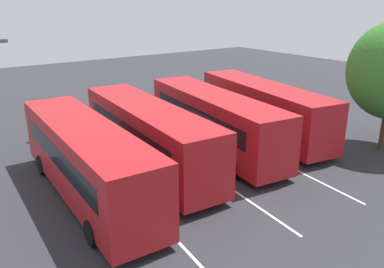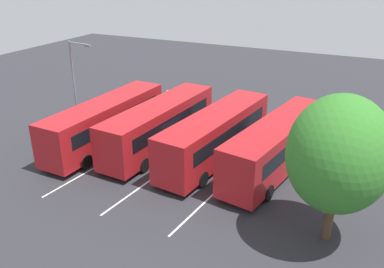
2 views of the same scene
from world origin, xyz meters
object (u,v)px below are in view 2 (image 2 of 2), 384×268
pedestrian (168,98)px  street_lamp (75,79)px  bus_center_left (216,134)px  bus_center_right (160,124)px  depot_tree (339,154)px  bus_far_right (106,121)px  bus_far_left (278,144)px

pedestrian → street_lamp: size_ratio=0.26×
bus_center_left → pedestrian: bearing=53.4°
bus_center_right → depot_tree: (-5.62, -12.53, 2.75)m
bus_center_right → bus_far_right: 3.98m
bus_far_left → depot_tree: 7.66m
bus_center_left → bus_far_right: size_ratio=1.01×
bus_center_right → pedestrian: size_ratio=6.39×
pedestrian → street_lamp: bearing=-38.3°
bus_center_right → pedestrian: bearing=29.3°
bus_center_right → bus_far_right: same height
pedestrian → street_lamp: 8.68m
street_lamp → depot_tree: size_ratio=0.95×
bus_far_left → street_lamp: 16.51m
bus_far_right → street_lamp: (1.86, 4.11, 2.22)m
bus_center_left → pedestrian: (7.50, 7.85, -0.75)m
depot_tree → street_lamp: bearing=73.0°
bus_center_right → pedestrian: 8.35m
street_lamp → depot_tree: (-6.25, -20.42, 0.53)m
bus_center_left → depot_tree: size_ratio=1.58×
bus_far_left → bus_far_right: size_ratio=1.01×
bus_center_left → street_lamp: street_lamp is taller
bus_center_right → bus_far_right: (-1.23, 3.78, 0.00)m
bus_center_left → pedestrian: size_ratio=6.43×
bus_center_right → street_lamp: bearing=89.6°
street_lamp → bus_far_left: bearing=5.4°
bus_far_right → pedestrian: 8.79m
bus_far_left → depot_tree: (-5.88, -4.06, 2.75)m
bus_center_right → depot_tree: bearing=-110.0°
bus_center_left → bus_center_right: 4.32m
bus_center_left → depot_tree: 10.34m
bus_far_right → bus_center_left: bearing=-78.8°
pedestrian → bus_center_left: bearing=40.3°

